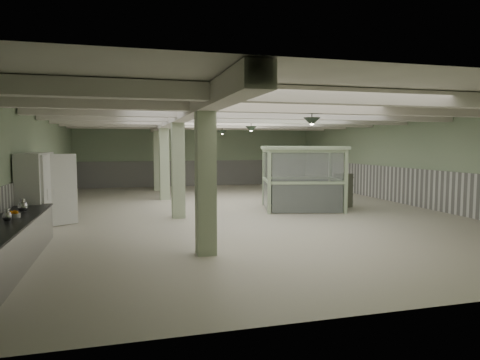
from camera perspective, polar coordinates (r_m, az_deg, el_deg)
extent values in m
plane|color=beige|center=(16.07, 0.27, -4.05)|extent=(20.00, 20.00, 0.00)
cube|color=silver|center=(15.93, 0.27, 8.86)|extent=(14.00, 20.00, 0.02)
cube|color=#9AAE8B|center=(25.67, -5.71, 3.26)|extent=(14.00, 0.02, 3.60)
cube|color=#9AAE8B|center=(6.83, 23.28, -1.19)|extent=(14.00, 0.02, 3.60)
cube|color=#9AAE8B|center=(15.57, -25.42, 1.86)|extent=(0.02, 20.00, 3.60)
cube|color=#9AAE8B|center=(19.00, 21.08, 2.44)|extent=(0.02, 20.00, 3.60)
cube|color=white|center=(15.65, -25.19, -1.98)|extent=(0.05, 19.90, 1.50)
cube|color=white|center=(19.05, 20.93, -0.71)|extent=(0.05, 19.90, 1.50)
cube|color=white|center=(25.69, -5.68, 0.91)|extent=(13.90, 0.05, 1.50)
cube|color=white|center=(15.44, -8.80, 8.11)|extent=(0.45, 19.90, 0.40)
cube|color=white|center=(8.94, 13.45, 10.79)|extent=(13.90, 0.35, 0.32)
cube|color=white|center=(11.19, 7.22, 9.64)|extent=(13.90, 0.35, 0.32)
cube|color=white|center=(13.53, 3.13, 8.81)|extent=(13.90, 0.35, 0.32)
cube|color=white|center=(15.91, 0.27, 8.21)|extent=(13.90, 0.35, 0.32)
cube|color=white|center=(18.33, -1.83, 7.75)|extent=(13.90, 0.35, 0.32)
cube|color=white|center=(20.77, -3.44, 7.39)|extent=(13.90, 0.35, 0.32)
cube|color=white|center=(23.22, -4.71, 7.11)|extent=(13.90, 0.35, 0.32)
cube|color=#B4C59F|center=(9.49, -4.62, 0.75)|extent=(0.42, 0.42, 3.60)
cube|color=#B4C59F|center=(14.43, -8.28, 2.08)|extent=(0.42, 0.42, 3.60)
cube|color=#B4C59F|center=(19.40, -10.07, 2.73)|extent=(0.42, 0.42, 3.60)
cube|color=#B4C59F|center=(23.38, -10.95, 3.05)|extent=(0.42, 0.42, 3.60)
cone|color=#29372B|center=(11.36, 9.55, 7.66)|extent=(0.44, 0.44, 0.22)
cone|color=#29372B|center=(16.51, 1.49, 6.80)|extent=(0.44, 0.44, 0.22)
cone|color=#29372B|center=(21.35, -2.39, 6.33)|extent=(0.44, 0.44, 0.22)
cube|color=#AFB0B4|center=(9.97, -28.46, -7.52)|extent=(0.88, 5.21, 0.88)
cube|color=black|center=(9.89, -28.56, -4.97)|extent=(0.92, 5.25, 0.04)
cylinder|color=#B2B2B7|center=(10.29, -27.90, -4.27)|extent=(0.33, 0.33, 0.09)
cube|color=white|center=(13.38, -25.51, -1.42)|extent=(0.62, 2.47, 2.26)
cube|color=white|center=(12.77, -24.47, -1.66)|extent=(0.06, 0.92, 2.16)
cube|color=white|center=(13.96, -23.18, -1.10)|extent=(0.81, 0.55, 2.16)
cube|color=silver|center=(12.76, -24.29, -1.65)|extent=(0.02, 0.05, 0.30)
cube|color=silver|center=(13.87, -23.56, -1.15)|extent=(0.02, 0.05, 0.30)
cube|color=#AFC69E|center=(15.14, 3.92, -0.27)|extent=(0.14, 0.14, 2.28)
cube|color=#AFC69E|center=(17.40, 3.21, 0.39)|extent=(0.14, 0.14, 2.28)
cube|color=#AFC69E|center=(15.64, 13.94, -0.24)|extent=(0.14, 0.14, 2.28)
cube|color=#AFC69E|center=(17.84, 11.99, 0.40)|extent=(0.14, 0.14, 2.28)
cube|color=#AFC69E|center=(16.40, 8.34, 4.27)|extent=(3.49, 3.16, 0.12)
cube|color=silver|center=(15.39, 8.98, -2.43)|extent=(2.47, 0.66, 1.05)
cube|color=silver|center=(15.29, 9.04, 2.14)|extent=(2.47, 0.66, 1.22)
cube|color=silver|center=(17.62, 7.63, -1.51)|extent=(2.47, 0.66, 1.05)
cube|color=silver|center=(17.53, 7.68, 2.49)|extent=(2.47, 0.66, 1.22)
cube|color=silver|center=(16.33, 3.53, -1.97)|extent=(0.55, 2.03, 1.05)
cube|color=silver|center=(16.23, 3.55, 2.34)|extent=(0.55, 2.03, 1.22)
cube|color=silver|center=(16.79, 12.86, -1.90)|extent=(0.55, 2.03, 1.05)
cube|color=silver|center=(16.70, 12.94, 2.30)|extent=(0.55, 2.03, 1.22)
cube|color=#5D6151|center=(17.39, 13.61, -1.33)|extent=(0.63, 0.73, 1.32)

